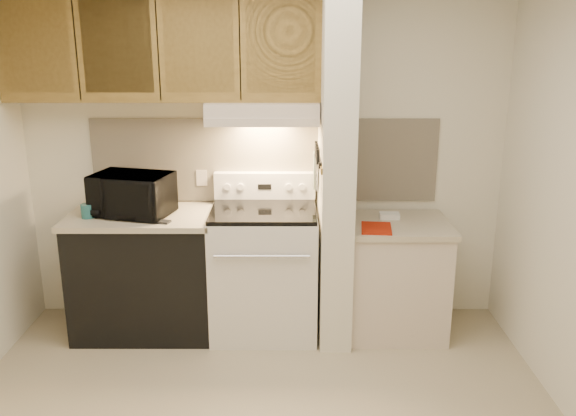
{
  "coord_description": "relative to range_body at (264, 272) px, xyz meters",
  "views": [
    {
      "loc": [
        0.18,
        -3.02,
        2.17
      ],
      "look_at": [
        0.18,
        0.75,
        1.07
      ],
      "focal_mm": 38.0,
      "sensor_mm": 36.0,
      "label": 1
    }
  ],
  "objects": [
    {
      "name": "wall_back",
      "position": [
        0.0,
        0.34,
        0.79
      ],
      "size": [
        3.6,
        2.5,
        0.02
      ],
      "primitive_type": "cube",
      "rotation": [
        1.57,
        0.0,
        0.0
      ],
      "color": "#EEE8CD",
      "rests_on": "floor"
    },
    {
      "name": "backsplash",
      "position": [
        0.0,
        0.33,
        0.78
      ],
      "size": [
        2.6,
        0.02,
        0.63
      ],
      "primitive_type": "cube",
      "color": "beige",
      "rests_on": "wall_back"
    },
    {
      "name": "range_body",
      "position": [
        0.0,
        0.0,
        0.0
      ],
      "size": [
        0.76,
        0.65,
        0.92
      ],
      "primitive_type": "cube",
      "color": "silver",
      "rests_on": "floor"
    },
    {
      "name": "oven_window",
      "position": [
        0.0,
        -0.32,
        0.04
      ],
      "size": [
        0.5,
        0.01,
        0.3
      ],
      "primitive_type": "cube",
      "color": "black",
      "rests_on": "range_body"
    },
    {
      "name": "oven_handle",
      "position": [
        0.0,
        -0.35,
        0.26
      ],
      "size": [
        0.65,
        0.02,
        0.02
      ],
      "primitive_type": "cylinder",
      "rotation": [
        0.0,
        1.57,
        0.0
      ],
      "color": "silver",
      "rests_on": "range_body"
    },
    {
      "name": "cooktop",
      "position": [
        0.0,
        0.0,
        0.48
      ],
      "size": [
        0.74,
        0.64,
        0.03
      ],
      "primitive_type": "cube",
      "color": "black",
      "rests_on": "range_body"
    },
    {
      "name": "range_backguard",
      "position": [
        0.0,
        0.28,
        0.59
      ],
      "size": [
        0.76,
        0.08,
        0.2
      ],
      "primitive_type": "cube",
      "color": "silver",
      "rests_on": "range_body"
    },
    {
      "name": "range_display",
      "position": [
        0.0,
        0.24,
        0.59
      ],
      "size": [
        0.1,
        0.01,
        0.04
      ],
      "primitive_type": "cube",
      "color": "black",
      "rests_on": "range_backguard"
    },
    {
      "name": "range_knob_left_outer",
      "position": [
        -0.28,
        0.24,
        0.59
      ],
      "size": [
        0.05,
        0.02,
        0.05
      ],
      "primitive_type": "cylinder",
      "rotation": [
        1.57,
        0.0,
        0.0
      ],
      "color": "silver",
      "rests_on": "range_backguard"
    },
    {
      "name": "range_knob_left_inner",
      "position": [
        -0.18,
        0.24,
        0.59
      ],
      "size": [
        0.05,
        0.02,
        0.05
      ],
      "primitive_type": "cylinder",
      "rotation": [
        1.57,
        0.0,
        0.0
      ],
      "color": "silver",
      "rests_on": "range_backguard"
    },
    {
      "name": "range_knob_right_inner",
      "position": [
        0.18,
        0.24,
        0.59
      ],
      "size": [
        0.05,
        0.02,
        0.05
      ],
      "primitive_type": "cylinder",
      "rotation": [
        1.57,
        0.0,
        0.0
      ],
      "color": "silver",
      "rests_on": "range_backguard"
    },
    {
      "name": "range_knob_right_outer",
      "position": [
        0.28,
        0.24,
        0.59
      ],
      "size": [
        0.05,
        0.02,
        0.05
      ],
      "primitive_type": "cylinder",
      "rotation": [
        1.57,
        0.0,
        0.0
      ],
      "color": "silver",
      "rests_on": "range_backguard"
    },
    {
      "name": "dishwasher_front",
      "position": [
        -0.88,
        0.01,
        -0.03
      ],
      "size": [
        1.0,
        0.63,
        0.87
      ],
      "primitive_type": "cube",
      "color": "black",
      "rests_on": "floor"
    },
    {
      "name": "left_countertop",
      "position": [
        -0.88,
        0.01,
        0.43
      ],
      "size": [
        1.04,
        0.67,
        0.04
      ],
      "primitive_type": "cube",
      "color": "#BBAF93",
      "rests_on": "dishwasher_front"
    },
    {
      "name": "spoon_rest",
      "position": [
        -0.73,
        -0.19,
        0.46
      ],
      "size": [
        0.22,
        0.12,
        0.01
      ],
      "primitive_type": "cube",
      "rotation": [
        0.0,
        0.0,
        -0.28
      ],
      "color": "black",
      "rests_on": "left_countertop"
    },
    {
      "name": "teal_jar",
      "position": [
        -1.23,
        -0.09,
        0.5
      ],
      "size": [
        0.12,
        0.12,
        0.1
      ],
      "primitive_type": "cylinder",
      "rotation": [
        0.0,
        0.0,
        0.37
      ],
      "color": "#226064",
      "rests_on": "left_countertop"
    },
    {
      "name": "outlet",
      "position": [
        -0.48,
        0.32,
        0.64
      ],
      "size": [
        0.08,
        0.01,
        0.12
      ],
      "primitive_type": "cube",
      "color": "beige",
      "rests_on": "backsplash"
    },
    {
      "name": "microwave",
      "position": [
        -0.93,
        -0.01,
        0.6
      ],
      "size": [
        0.61,
        0.48,
        0.3
      ],
      "primitive_type": "imported",
      "rotation": [
        0.0,
        0.0,
        -0.25
      ],
      "color": "black",
      "rests_on": "left_countertop"
    },
    {
      "name": "partition_pillar",
      "position": [
        0.51,
        -0.01,
        0.79
      ],
      "size": [
        0.22,
        0.7,
        2.5
      ],
      "primitive_type": "cube",
      "color": "silver",
      "rests_on": "floor"
    },
    {
      "name": "pillar_trim",
      "position": [
        0.39,
        -0.01,
        0.84
      ],
      "size": [
        0.01,
        0.7,
        0.04
      ],
      "primitive_type": "cube",
      "color": "olive",
      "rests_on": "partition_pillar"
    },
    {
      "name": "knife_strip",
      "position": [
        0.39,
        -0.06,
        0.86
      ],
      "size": [
        0.02,
        0.42,
        0.04
      ],
      "primitive_type": "cube",
      "color": "black",
      "rests_on": "partition_pillar"
    },
    {
      "name": "knife_blade_a",
      "position": [
        0.38,
        -0.21,
        0.76
      ],
      "size": [
        0.01,
        0.03,
        0.16
      ],
      "primitive_type": "cube",
      "color": "silver",
      "rests_on": "knife_strip"
    },
    {
      "name": "knife_handle_a",
      "position": [
        0.38,
        -0.21,
        0.91
      ],
      "size": [
        0.02,
        0.02,
        0.1
      ],
      "primitive_type": "cylinder",
      "color": "black",
      "rests_on": "knife_strip"
    },
    {
      "name": "knife_blade_b",
      "position": [
        0.38,
        -0.15,
        0.75
      ],
      "size": [
        0.01,
        0.04,
        0.18
      ],
      "primitive_type": "cube",
      "color": "silver",
      "rests_on": "knife_strip"
    },
    {
      "name": "knife_handle_b",
      "position": [
        0.38,
        -0.12,
        0.91
      ],
      "size": [
        0.02,
        0.02,
        0.1
      ],
      "primitive_type": "cylinder",
      "color": "black",
      "rests_on": "knife_strip"
    },
    {
      "name": "knife_blade_c",
      "position": [
        0.38,
        -0.04,
        0.74
      ],
      "size": [
        0.01,
        0.04,
        0.2
      ],
      "primitive_type": "cube",
      "color": "silver",
      "rests_on": "knife_strip"
    },
    {
      "name": "knife_handle_c",
      "position": [
        0.38,
        -0.05,
        0.91
      ],
      "size": [
        0.02,
        0.02,
        0.1
      ],
      "primitive_type": "cylinder",
      "color": "black",
      "rests_on": "knife_strip"
    },
    {
      "name": "knife_blade_d",
      "position": [
        0.38,
        0.03,
        0.76
      ],
      "size": [
        0.01,
        0.04,
        0.16
      ],
      "primitive_type": "cube",
      "color": "silver",
      "rests_on": "knife_strip"
    },
    {
      "name": "knife_handle_d",
      "position": [
        0.38,
        0.02,
        0.91
      ],
      "size": [
        0.02,
        0.02,
        0.1
      ],
      "primitive_type": "cylinder",
      "color": "black",
      "rests_on": "knife_strip"
    },
    {
      "name": "knife_blade_e",
      "position": [
        0.38,
        0.1,
        0.75
      ],
      "size": [
        0.01,
        0.04,
        0.18
      ],
      "primitive_type": "cube",
      "color": "silver",
      "rests_on": "knife_strip"
    },
    {
      "name": "knife_handle_e",
      "position": [
        0.38,
        0.11,
        0.91
      ],
      "size": [
        0.02,
        0.02,
        0.1
      ],
      "primitive_type": "cylinder",
      "color": "black",
      "rests_on": "knife_strip"
    },
    {
      "name": "oven_mitt",
      "position": [
        0.38,
        0.17,
        0.74
      ],
      "size": [
        0.03,
        0.11,
        0.27
      ],
      "primitive_type": "cube",
      "color": "slate",
      "rests_on": "partition_pillar"
    },
    {
      "name": "right_cab_base",
      "position": [
        0.97,
        -0.01,
        -0.06
      ],
      "size": [
        0.7,
        0.6,
        0.81
      ],
      "primitive_type": "cube",
      "color": "beige",
      "rests_on": "floor"
    },
    {
      "name": "right_countertop",
      "position": [
        0.97,
        -0.01,
        0.37
      ],
      "size": [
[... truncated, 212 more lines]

